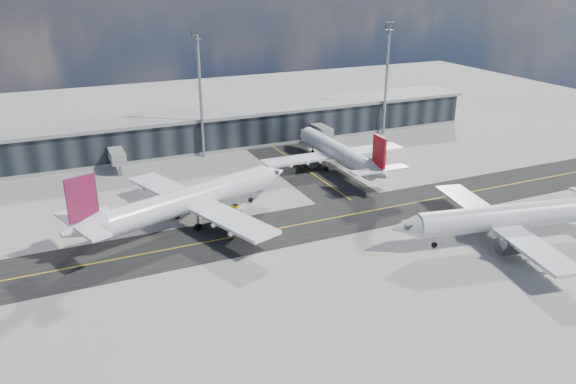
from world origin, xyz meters
name	(u,v)px	position (x,y,z in m)	size (l,w,h in m)	color
ground	(287,238)	(0.00, 0.00, 0.00)	(300.00, 300.00, 0.00)	gray
taxiway_lanes	(282,211)	(3.91, 10.74, 0.01)	(180.00, 63.00, 0.03)	black
terminal_concourse	(195,133)	(0.04, 54.93, 4.09)	(152.00, 19.80, 8.80)	black
floodlight_masts	(200,91)	(0.00, 48.00, 15.61)	(102.50, 0.70, 28.90)	gray
airliner_af	(188,200)	(-13.02, 12.19, 4.34)	(43.09, 37.21, 13.13)	white
airliner_redtail	(338,152)	(24.44, 27.07, 3.86)	(33.38, 39.26, 11.67)	white
airliner_near	(509,217)	(32.49, -14.97, 3.96)	(40.34, 34.60, 11.99)	silver
baggage_tug	(234,210)	(-4.65, 12.98, 0.80)	(2.82, 2.21, 1.60)	#DAC60B
service_van	(321,143)	(29.13, 44.00, 0.76)	(2.52, 5.47, 1.52)	white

